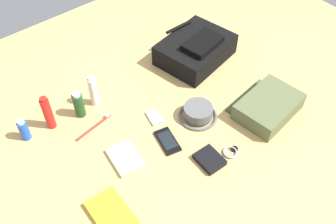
{
  "coord_description": "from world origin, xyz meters",
  "views": [
    {
      "loc": [
        -0.7,
        -0.85,
        1.28
      ],
      "look_at": [
        0.0,
        0.0,
        0.04
      ],
      "focal_mm": 41.01,
      "sensor_mm": 36.0,
      "label": 1
    }
  ],
  "objects_px": {
    "deodorant_spray": "(24,130)",
    "media_player": "(155,117)",
    "cell_phone": "(167,141)",
    "wristwatch": "(231,152)",
    "sunscreen_spray": "(48,113)",
    "bucket_hat": "(198,113)",
    "toothpaste_tube": "(93,91)",
    "toiletry_pouch": "(268,106)",
    "paperback_novel": "(111,214)",
    "backpack": "(196,49)",
    "wallet": "(210,159)",
    "shampoo_bottle": "(79,105)",
    "notepad": "(125,158)",
    "toothbrush": "(96,125)"
  },
  "relations": [
    {
      "from": "paperback_novel",
      "to": "notepad",
      "type": "relative_size",
      "value": 1.25
    },
    {
      "from": "sunscreen_spray",
      "to": "wallet",
      "type": "height_order",
      "value": "sunscreen_spray"
    },
    {
      "from": "bucket_hat",
      "to": "paperback_novel",
      "type": "height_order",
      "value": "bucket_hat"
    },
    {
      "from": "cell_phone",
      "to": "notepad",
      "type": "xyz_separation_m",
      "value": [
        -0.19,
        0.04,
        0.0
      ]
    },
    {
      "from": "toiletry_pouch",
      "to": "toothbrush",
      "type": "xyz_separation_m",
      "value": [
        -0.63,
        0.41,
        -0.03
      ]
    },
    {
      "from": "sunscreen_spray",
      "to": "shampoo_bottle",
      "type": "distance_m",
      "value": 0.13
    },
    {
      "from": "backpack",
      "to": "shampoo_bottle",
      "type": "height_order",
      "value": "backpack"
    },
    {
      "from": "paperback_novel",
      "to": "bucket_hat",
      "type": "bearing_deg",
      "value": 14.95
    },
    {
      "from": "bucket_hat",
      "to": "paperback_novel",
      "type": "distance_m",
      "value": 0.58
    },
    {
      "from": "toiletry_pouch",
      "to": "bucket_hat",
      "type": "relative_size",
      "value": 1.77
    },
    {
      "from": "cell_phone",
      "to": "wristwatch",
      "type": "xyz_separation_m",
      "value": [
        0.16,
        -0.21,
        -0.0
      ]
    },
    {
      "from": "shampoo_bottle",
      "to": "toothbrush",
      "type": "relative_size",
      "value": 0.7
    },
    {
      "from": "deodorant_spray",
      "to": "media_player",
      "type": "distance_m",
      "value": 0.55
    },
    {
      "from": "bucket_hat",
      "to": "toiletry_pouch",
      "type": "bearing_deg",
      "value": -34.2
    },
    {
      "from": "shampoo_bottle",
      "to": "toothbrush",
      "type": "xyz_separation_m",
      "value": [
        0.01,
        -0.1,
        -0.06
      ]
    },
    {
      "from": "backpack",
      "to": "cell_phone",
      "type": "xyz_separation_m",
      "value": [
        -0.45,
        -0.32,
        -0.05
      ]
    },
    {
      "from": "toiletry_pouch",
      "to": "cell_phone",
      "type": "distance_m",
      "value": 0.47
    },
    {
      "from": "bucket_hat",
      "to": "toothpaste_tube",
      "type": "distance_m",
      "value": 0.47
    },
    {
      "from": "sunscreen_spray",
      "to": "wristwatch",
      "type": "relative_size",
      "value": 2.42
    },
    {
      "from": "wristwatch",
      "to": "notepad",
      "type": "bearing_deg",
      "value": 144.74
    },
    {
      "from": "sunscreen_spray",
      "to": "shampoo_bottle",
      "type": "height_order",
      "value": "sunscreen_spray"
    },
    {
      "from": "toiletry_pouch",
      "to": "paperback_novel",
      "type": "height_order",
      "value": "toiletry_pouch"
    },
    {
      "from": "backpack",
      "to": "wallet",
      "type": "bearing_deg",
      "value": -127.05
    },
    {
      "from": "media_player",
      "to": "notepad",
      "type": "bearing_deg",
      "value": -156.59
    },
    {
      "from": "backpack",
      "to": "cell_phone",
      "type": "bearing_deg",
      "value": -144.24
    },
    {
      "from": "media_player",
      "to": "deodorant_spray",
      "type": "bearing_deg",
      "value": 151.86
    },
    {
      "from": "shampoo_bottle",
      "to": "notepad",
      "type": "bearing_deg",
      "value": -87.75
    },
    {
      "from": "toothpaste_tube",
      "to": "paperback_novel",
      "type": "relative_size",
      "value": 0.87
    },
    {
      "from": "paperback_novel",
      "to": "media_player",
      "type": "xyz_separation_m",
      "value": [
        0.41,
        0.26,
        -0.0
      ]
    },
    {
      "from": "backpack",
      "to": "deodorant_spray",
      "type": "relative_size",
      "value": 3.65
    },
    {
      "from": "toothpaste_tube",
      "to": "deodorant_spray",
      "type": "bearing_deg",
      "value": 177.34
    },
    {
      "from": "backpack",
      "to": "bucket_hat",
      "type": "relative_size",
      "value": 2.31
    },
    {
      "from": "bucket_hat",
      "to": "sunscreen_spray",
      "type": "relative_size",
      "value": 1.0
    },
    {
      "from": "media_player",
      "to": "sunscreen_spray",
      "type": "bearing_deg",
      "value": 146.16
    },
    {
      "from": "deodorant_spray",
      "to": "sunscreen_spray",
      "type": "height_order",
      "value": "sunscreen_spray"
    },
    {
      "from": "cell_phone",
      "to": "media_player",
      "type": "distance_m",
      "value": 0.14
    },
    {
      "from": "paperback_novel",
      "to": "wristwatch",
      "type": "distance_m",
      "value": 0.54
    },
    {
      "from": "bucket_hat",
      "to": "shampoo_bottle",
      "type": "distance_m",
      "value": 0.52
    },
    {
      "from": "shampoo_bottle",
      "to": "paperback_novel",
      "type": "relative_size",
      "value": 0.71
    },
    {
      "from": "notepad",
      "to": "deodorant_spray",
      "type": "bearing_deg",
      "value": 133.96
    },
    {
      "from": "media_player",
      "to": "wallet",
      "type": "distance_m",
      "value": 0.32
    },
    {
      "from": "bucket_hat",
      "to": "wallet",
      "type": "relative_size",
      "value": 1.56
    },
    {
      "from": "paperback_novel",
      "to": "wristwatch",
      "type": "height_order",
      "value": "paperback_novel"
    },
    {
      "from": "wristwatch",
      "to": "shampoo_bottle",
      "type": "bearing_deg",
      "value": 122.42
    },
    {
      "from": "toiletry_pouch",
      "to": "wallet",
      "type": "relative_size",
      "value": 2.77
    },
    {
      "from": "wallet",
      "to": "media_player",
      "type": "bearing_deg",
      "value": 97.67
    },
    {
      "from": "toothpaste_tube",
      "to": "cell_phone",
      "type": "distance_m",
      "value": 0.4
    },
    {
      "from": "bucket_hat",
      "to": "toothpaste_tube",
      "type": "height_order",
      "value": "toothpaste_tube"
    },
    {
      "from": "deodorant_spray",
      "to": "media_player",
      "type": "relative_size",
      "value": 1.16
    },
    {
      "from": "toiletry_pouch",
      "to": "media_player",
      "type": "xyz_separation_m",
      "value": [
        -0.41,
        0.29,
        -0.03
      ]
    }
  ]
}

